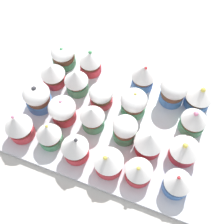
{
  "coord_description": "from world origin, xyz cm",
  "views": [
    {
      "loc": [
        11.95,
        -30.94,
        66.52
      ],
      "look_at": [
        0.0,
        0.0,
        4.2
      ],
      "focal_mm": 49.5,
      "sensor_mm": 36.0,
      "label": 1
    }
  ],
  "objects_px": {
    "cupcake_3": "(109,162)",
    "cupcake_20": "(173,91)",
    "cupcake_7": "(63,110)",
    "cupcake_14": "(101,96)",
    "cupcake_1": "(49,134)",
    "cupcake_18": "(90,62)",
    "cupcake_13": "(76,81)",
    "cupcake_11": "(185,149)",
    "cupcake_4": "(139,171)",
    "cupcake_9": "(125,129)",
    "cupcake_0": "(19,126)",
    "cupcake_10": "(149,142)",
    "cupcake_6": "(38,97)",
    "cupcake_12": "(53,74)",
    "cupcake_16": "(194,120)",
    "cupcake_2": "(75,147)",
    "cupcake_17": "(63,56)",
    "cupcake_21": "(200,96)",
    "cupcake_15": "(134,103)",
    "cupcake_8": "(92,117)",
    "cupcake_19": "(143,76)",
    "baking_tray": "(112,119)",
    "cupcake_5": "(178,183)"
  },
  "relations": [
    {
      "from": "cupcake_3",
      "to": "cupcake_10",
      "type": "relative_size",
      "value": 0.99
    },
    {
      "from": "cupcake_10",
      "to": "cupcake_12",
      "type": "distance_m",
      "value": 0.29
    },
    {
      "from": "cupcake_14",
      "to": "cupcake_9",
      "type": "bearing_deg",
      "value": -37.7
    },
    {
      "from": "baking_tray",
      "to": "cupcake_1",
      "type": "height_order",
      "value": "cupcake_1"
    },
    {
      "from": "cupcake_3",
      "to": "cupcake_19",
      "type": "distance_m",
      "value": 0.23
    },
    {
      "from": "cupcake_7",
      "to": "cupcake_16",
      "type": "height_order",
      "value": "cupcake_16"
    },
    {
      "from": "cupcake_11",
      "to": "cupcake_19",
      "type": "bearing_deg",
      "value": 134.74
    },
    {
      "from": "cupcake_12",
      "to": "cupcake_13",
      "type": "bearing_deg",
      "value": -0.28
    },
    {
      "from": "cupcake_2",
      "to": "cupcake_3",
      "type": "xyz_separation_m",
      "value": [
        0.08,
        -0.0,
        -0.01
      ]
    },
    {
      "from": "cupcake_13",
      "to": "cupcake_14",
      "type": "height_order",
      "value": "cupcake_13"
    },
    {
      "from": "cupcake_4",
      "to": "cupcake_18",
      "type": "xyz_separation_m",
      "value": [
        -0.2,
        0.22,
        0.0
      ]
    },
    {
      "from": "cupcake_2",
      "to": "cupcake_17",
      "type": "height_order",
      "value": "cupcake_2"
    },
    {
      "from": "baking_tray",
      "to": "cupcake_2",
      "type": "bearing_deg",
      "value": -109.72
    },
    {
      "from": "cupcake_6",
      "to": "cupcake_18",
      "type": "distance_m",
      "value": 0.16
    },
    {
      "from": "cupcake_1",
      "to": "cupcake_3",
      "type": "relative_size",
      "value": 1.02
    },
    {
      "from": "cupcake_3",
      "to": "cupcake_20",
      "type": "height_order",
      "value": "cupcake_20"
    },
    {
      "from": "cupcake_21",
      "to": "cupcake_8",
      "type": "bearing_deg",
      "value": -145.75
    },
    {
      "from": "cupcake_2",
      "to": "cupcake_6",
      "type": "relative_size",
      "value": 1.09
    },
    {
      "from": "cupcake_1",
      "to": "cupcake_14",
      "type": "bearing_deg",
      "value": 63.35
    },
    {
      "from": "cupcake_1",
      "to": "cupcake_4",
      "type": "bearing_deg",
      "value": -1.6
    },
    {
      "from": "cupcake_11",
      "to": "cupcake_16",
      "type": "height_order",
      "value": "cupcake_16"
    },
    {
      "from": "cupcake_18",
      "to": "cupcake_21",
      "type": "distance_m",
      "value": 0.28
    },
    {
      "from": "cupcake_8",
      "to": "cupcake_21",
      "type": "xyz_separation_m",
      "value": [
        0.21,
        0.14,
        -0.0
      ]
    },
    {
      "from": "cupcake_7",
      "to": "cupcake_14",
      "type": "xyz_separation_m",
      "value": [
        0.07,
        0.07,
        -0.0
      ]
    },
    {
      "from": "cupcake_10",
      "to": "cupcake_12",
      "type": "xyz_separation_m",
      "value": [
        -0.27,
        0.09,
        -0.0
      ]
    },
    {
      "from": "cupcake_8",
      "to": "cupcake_11",
      "type": "height_order",
      "value": "cupcake_8"
    },
    {
      "from": "cupcake_9",
      "to": "cupcake_10",
      "type": "height_order",
      "value": "cupcake_10"
    },
    {
      "from": "cupcake_0",
      "to": "cupcake_13",
      "type": "bearing_deg",
      "value": 66.14
    },
    {
      "from": "cupcake_14",
      "to": "cupcake_17",
      "type": "distance_m",
      "value": 0.15
    },
    {
      "from": "cupcake_5",
      "to": "cupcake_12",
      "type": "xyz_separation_m",
      "value": [
        -0.36,
        0.15,
        -0.0
      ]
    },
    {
      "from": "cupcake_17",
      "to": "cupcake_20",
      "type": "relative_size",
      "value": 0.85
    },
    {
      "from": "cupcake_5",
      "to": "cupcake_21",
      "type": "bearing_deg",
      "value": 91.96
    },
    {
      "from": "cupcake_20",
      "to": "cupcake_2",
      "type": "bearing_deg",
      "value": -126.26
    },
    {
      "from": "cupcake_7",
      "to": "cupcake_13",
      "type": "distance_m",
      "value": 0.08
    },
    {
      "from": "cupcake_3",
      "to": "cupcake_8",
      "type": "bearing_deg",
      "value": 130.77
    },
    {
      "from": "baking_tray",
      "to": "cupcake_0",
      "type": "xyz_separation_m",
      "value": [
        -0.18,
        -0.11,
        0.05
      ]
    },
    {
      "from": "cupcake_18",
      "to": "cupcake_21",
      "type": "relative_size",
      "value": 0.97
    },
    {
      "from": "cupcake_9",
      "to": "cupcake_14",
      "type": "relative_size",
      "value": 1.19
    },
    {
      "from": "cupcake_10",
      "to": "cupcake_15",
      "type": "distance_m",
      "value": 0.1
    },
    {
      "from": "baking_tray",
      "to": "cupcake_3",
      "type": "distance_m",
      "value": 0.13
    },
    {
      "from": "cupcake_6",
      "to": "cupcake_12",
      "type": "distance_m",
      "value": 0.07
    },
    {
      "from": "cupcake_1",
      "to": "cupcake_17",
      "type": "height_order",
      "value": "cupcake_1"
    },
    {
      "from": "cupcake_14",
      "to": "cupcake_18",
      "type": "bearing_deg",
      "value": 127.82
    },
    {
      "from": "cupcake_2",
      "to": "cupcake_8",
      "type": "relative_size",
      "value": 1.08
    },
    {
      "from": "cupcake_0",
      "to": "cupcake_10",
      "type": "height_order",
      "value": "cupcake_0"
    },
    {
      "from": "cupcake_11",
      "to": "cupcake_7",
      "type": "bearing_deg",
      "value": -178.15
    },
    {
      "from": "cupcake_7",
      "to": "cupcake_17",
      "type": "bearing_deg",
      "value": 114.99
    },
    {
      "from": "cupcake_7",
      "to": "cupcake_18",
      "type": "distance_m",
      "value": 0.15
    },
    {
      "from": "cupcake_2",
      "to": "cupcake_12",
      "type": "height_order",
      "value": "cupcake_2"
    },
    {
      "from": "cupcake_4",
      "to": "cupcake_9",
      "type": "distance_m",
      "value": 0.1
    }
  ]
}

